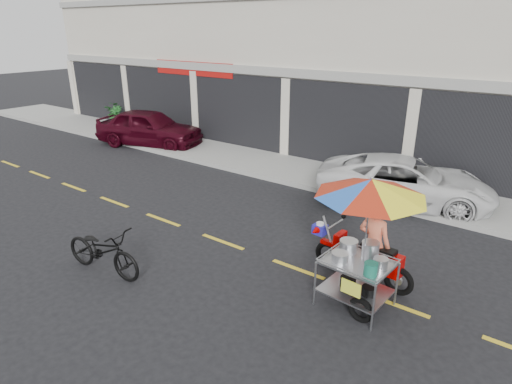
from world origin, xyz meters
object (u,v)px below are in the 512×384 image
Objects in this scene: maroon_sedan at (149,128)px; white_pickup at (404,181)px; near_bicycle at (103,250)px; food_vendor_rig at (369,221)px.

white_pickup is at bearing -106.35° from maroon_sedan.
near_bicycle is (6.89, -7.07, -0.25)m from maroon_sedan.
food_vendor_rig reaches higher than near_bicycle.
maroon_sedan is 9.88m from near_bicycle.
maroon_sedan reaches higher than white_pickup.
food_vendor_rig is (0.88, -4.79, 0.86)m from white_pickup.
near_bicycle is at bearing -152.11° from maroon_sedan.
food_vendor_rig is (11.33, -4.79, 0.76)m from maroon_sedan.
white_pickup is 2.49× the size of near_bicycle.
maroon_sedan is at bearing 73.07° from white_pickup.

